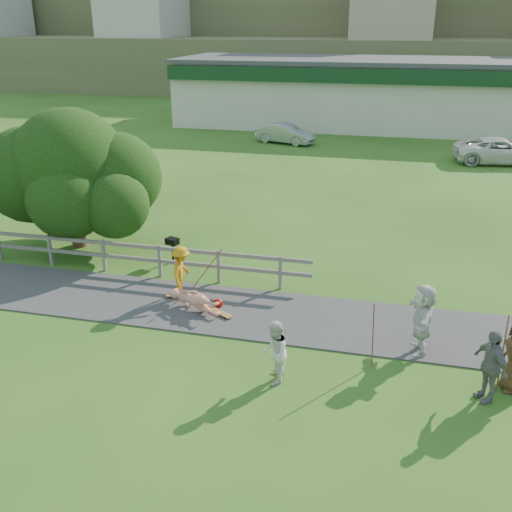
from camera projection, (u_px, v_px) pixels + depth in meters
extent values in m
plane|color=#2A5317|center=(183.00, 333.00, 15.34)|extent=(260.00, 260.00, 0.00)
cube|color=#38383B|center=(201.00, 307.00, 16.68)|extent=(34.00, 3.00, 0.04)
cube|color=#605C54|center=(50.00, 250.00, 19.40)|extent=(0.10, 0.10, 1.10)
cube|color=#605C54|center=(104.00, 255.00, 18.96)|extent=(0.10, 0.10, 1.10)
cube|color=#605C54|center=(160.00, 261.00, 18.53)|extent=(0.10, 0.10, 1.10)
cube|color=#605C54|center=(219.00, 267.00, 18.09)|extent=(0.10, 0.10, 1.10)
cube|color=#605C54|center=(280.00, 273.00, 17.66)|extent=(0.10, 0.10, 1.10)
cube|color=#605C54|center=(89.00, 241.00, 18.90)|extent=(15.00, 0.08, 0.12)
cube|color=#605C54|center=(90.00, 254.00, 19.07)|extent=(15.00, 0.08, 0.12)
cube|color=silver|center=(384.00, 95.00, 45.00)|extent=(32.00, 10.00, 4.80)
cube|color=#14391C|center=(384.00, 77.00, 39.64)|extent=(32.00, 0.60, 1.00)
cube|color=#47474B|center=(387.00, 61.00, 44.03)|extent=(32.50, 10.50, 0.30)
cube|color=#555E37|center=(354.00, 67.00, 63.61)|extent=(220.00, 14.00, 6.00)
cube|color=beige|center=(358.00, 4.00, 61.13)|extent=(10.00, 9.00, 7.00)
cube|color=#555E37|center=(364.00, 32.00, 73.96)|extent=(220.00, 14.00, 13.00)
cube|color=#555E37|center=(371.00, 1.00, 84.11)|extent=(220.00, 14.00, 21.00)
imported|color=#BF7F12|center=(182.00, 275.00, 16.97)|extent=(0.64, 1.04, 1.56)
imported|color=tan|center=(194.00, 301.00, 16.39)|extent=(1.16, 1.80, 0.65)
imported|color=silver|center=(274.00, 353.00, 12.98)|extent=(0.63, 0.79, 1.55)
imported|color=slate|center=(490.00, 366.00, 12.34)|extent=(0.87, 1.09, 1.72)
imported|color=silver|center=(422.00, 319.00, 14.10)|extent=(0.62, 1.76, 1.88)
imported|color=#A4A8AC|center=(285.00, 134.00, 38.89)|extent=(4.28, 2.53, 1.33)
imported|color=white|center=(501.00, 151.00, 33.34)|extent=(5.55, 3.04, 1.47)
sphere|color=#9E0A04|center=(218.00, 303.00, 16.64)|extent=(0.28, 0.28, 0.28)
cylinder|color=brown|center=(205.00, 266.00, 17.13)|extent=(0.03, 0.03, 1.89)
cylinder|color=brown|center=(373.00, 336.00, 13.52)|extent=(0.03, 0.03, 1.70)
cylinder|color=brown|center=(502.00, 355.00, 12.53)|extent=(0.03, 0.03, 1.96)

